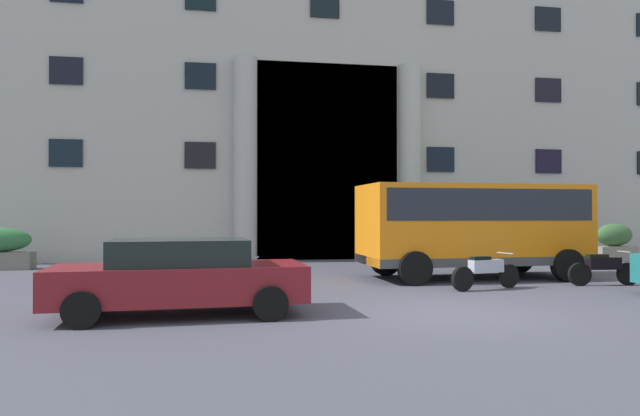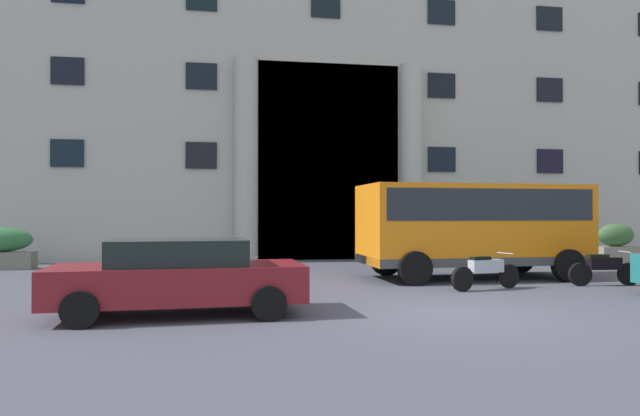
% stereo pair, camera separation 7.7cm
% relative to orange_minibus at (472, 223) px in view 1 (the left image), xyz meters
% --- Properties ---
extents(ground_plane, '(80.00, 64.00, 0.12)m').
position_rel_orange_minibus_xyz_m(ground_plane, '(-2.99, -5.50, -1.68)').
color(ground_plane, '#464652').
extents(office_building_facade, '(37.53, 9.72, 19.03)m').
position_rel_orange_minibus_xyz_m(office_building_facade, '(-2.99, 11.98, 7.89)').
color(office_building_facade, '#AAAAA2').
rests_on(office_building_facade, ground_plane).
extents(orange_minibus, '(6.44, 2.93, 2.70)m').
position_rel_orange_minibus_xyz_m(orange_minibus, '(0.00, 0.00, 0.00)').
color(orange_minibus, orange).
rests_on(orange_minibus, ground_plane).
extents(bus_stop_sign, '(0.44, 0.08, 2.49)m').
position_rel_orange_minibus_xyz_m(bus_stop_sign, '(5.27, 2.06, -0.07)').
color(bus_stop_sign, '#9BA020').
rests_on(bus_stop_sign, ground_plane).
extents(hedge_planter_west, '(1.59, 0.76, 1.49)m').
position_rel_orange_minibus_xyz_m(hedge_planter_west, '(8.14, 4.69, -0.90)').
color(hedge_planter_west, gray).
rests_on(hedge_planter_west, ground_plane).
extents(hedge_planter_entrance_left, '(1.63, 0.91, 1.17)m').
position_rel_orange_minibus_xyz_m(hedge_planter_entrance_left, '(1.35, 5.12, -1.05)').
color(hedge_planter_entrance_left, '#6E615E').
rests_on(hedge_planter_entrance_left, ground_plane).
extents(hedge_planter_far_east, '(2.15, 0.83, 1.71)m').
position_rel_orange_minibus_xyz_m(hedge_planter_far_east, '(4.78, 5.29, -0.79)').
color(hedge_planter_far_east, '#65615D').
rests_on(hedge_planter_far_east, ground_plane).
extents(parked_sedan_far, '(4.64, 2.24, 1.40)m').
position_rel_orange_minibus_xyz_m(parked_sedan_far, '(-7.96, -4.81, -0.89)').
color(parked_sedan_far, maroon).
rests_on(parked_sedan_far, ground_plane).
extents(motorcycle_near_kerb, '(1.93, 0.55, 0.89)m').
position_rel_orange_minibus_xyz_m(motorcycle_near_kerb, '(2.61, -2.17, -1.16)').
color(motorcycle_near_kerb, black).
rests_on(motorcycle_near_kerb, ground_plane).
extents(scooter_by_planter, '(2.03, 0.79, 0.89)m').
position_rel_orange_minibus_xyz_m(scooter_by_planter, '(-0.78, -2.39, -1.16)').
color(scooter_by_planter, black).
rests_on(scooter_by_planter, ground_plane).
extents(motorcycle_far_end, '(1.90, 0.61, 0.89)m').
position_rel_orange_minibus_xyz_m(motorcycle_far_end, '(-7.00, -2.52, -1.16)').
color(motorcycle_far_end, black).
rests_on(motorcycle_far_end, ground_plane).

